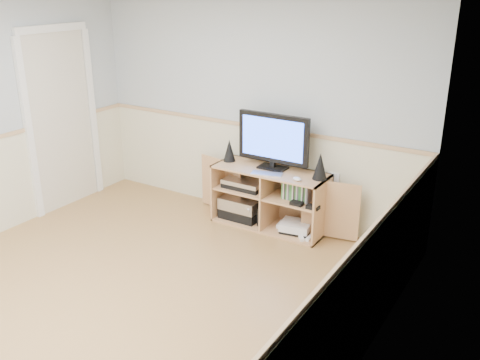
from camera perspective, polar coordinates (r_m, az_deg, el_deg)
name	(u,v)px	position (r m, az deg, el deg)	size (l,w,h in m)	color
room	(108,160)	(4.30, -13.90, 2.09)	(4.04, 4.54, 2.54)	tan
media_cabinet	(272,196)	(5.81, 3.46, -1.72)	(1.94, 0.47, 0.65)	tan
monitor	(273,140)	(5.59, 3.57, 4.33)	(0.80, 0.18, 0.59)	black
speaker_left	(229,150)	(5.88, -1.14, 3.18)	(0.13, 0.13, 0.25)	black
speaker_right	(320,166)	(5.39, 8.54, 1.47)	(0.15, 0.15, 0.27)	black
keyboard	(267,174)	(5.51, 2.87, 0.67)	(0.32, 0.13, 0.01)	silver
mouse	(297,179)	(5.36, 6.11, 0.12)	(0.10, 0.06, 0.04)	white
av_components	(243,201)	(5.96, 0.36, -2.26)	(0.52, 0.33, 0.47)	black
game_consoles	(295,227)	(5.73, 5.90, -5.00)	(0.46, 0.31, 0.11)	white
game_cases	(297,191)	(5.55, 6.13, -1.18)	(0.30, 0.14, 0.19)	#3F8C3F
wall_outlet	(334,178)	(5.63, 9.99, 0.19)	(0.12, 0.03, 0.12)	white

